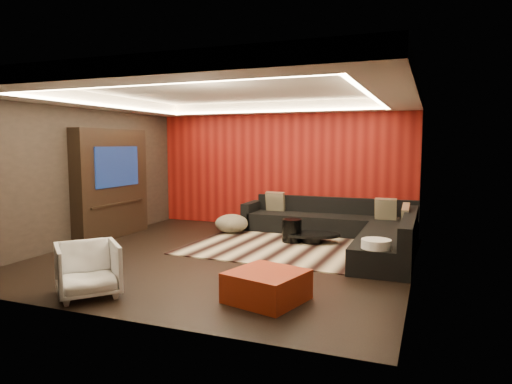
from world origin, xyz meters
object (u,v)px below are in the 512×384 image
at_px(coffee_table, 312,238).
at_px(white_side_table, 376,257).
at_px(drum_stool, 292,231).
at_px(orange_ottoman, 267,286).
at_px(sectional_sofa, 348,229).
at_px(armchair, 88,270).

relative_size(coffee_table, white_side_table, 2.01).
bearing_deg(drum_stool, orange_ottoman, -78.49).
bearing_deg(drum_stool, white_side_table, -43.40).
height_order(white_side_table, orange_ottoman, white_side_table).
bearing_deg(sectional_sofa, drum_stool, -155.00).
distance_m(coffee_table, orange_ottoman, 3.35).
relative_size(coffee_table, armchair, 1.44).
distance_m(coffee_table, white_side_table, 2.25).
xyz_separation_m(orange_ottoman, armchair, (-2.14, -0.65, 0.16)).
xyz_separation_m(drum_stool, orange_ottoman, (0.66, -3.25, -0.06)).
height_order(coffee_table, drum_stool, drum_stool).
distance_m(drum_stool, sectional_sofa, 1.11).
relative_size(white_side_table, armchair, 0.71).
xyz_separation_m(coffee_table, armchair, (-1.86, -3.98, 0.23)).
xyz_separation_m(white_side_table, sectional_sofa, (-0.77, 2.14, -0.00)).
xyz_separation_m(drum_stool, white_side_table, (1.77, -1.67, 0.02)).
bearing_deg(orange_ottoman, sectional_sofa, 84.76).
distance_m(armchair, sectional_sofa, 5.02).
distance_m(coffee_table, sectional_sofa, 0.75).
bearing_deg(white_side_table, armchair, -145.61).
xyz_separation_m(drum_stool, sectional_sofa, (1.00, 0.47, 0.02)).
xyz_separation_m(coffee_table, drum_stool, (-0.38, -0.08, 0.13)).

